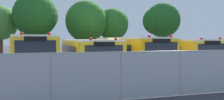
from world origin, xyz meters
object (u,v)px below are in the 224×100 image
school_bus_3 (167,52)px  traffic_cone (206,82)px  tree_1 (37,15)px  tree_2 (86,21)px  tree_4 (161,20)px  school_bus_1 (86,54)px  school_bus_2 (128,52)px  school_bus_0 (38,53)px  tree_3 (114,24)px

school_bus_3 → traffic_cone: school_bus_3 is taller
tree_1 → tree_2: (5.38, 0.66, -0.43)m
tree_1 → tree_4: 14.45m
school_bus_1 → school_bus_2: bearing=-176.6°
school_bus_2 → school_bus_3: (3.37, 0.01, -0.06)m
school_bus_1 → traffic_cone: 8.49m
school_bus_0 → tree_2: size_ratio=1.41×
school_bus_3 → tree_4: (4.48, 9.43, 3.35)m
school_bus_3 → tree_2: bearing=-67.4°
tree_3 → tree_4: 5.76m
tree_3 → tree_4: bearing=-16.5°
school_bus_3 → traffic_cone: bearing=74.7°
school_bus_0 → tree_4: (14.44, 9.35, 3.23)m
school_bus_1 → tree_4: size_ratio=1.54×
tree_4 → traffic_cone: bearing=-110.8°
school_bus_1 → school_bus_3: bearing=-178.1°
tree_1 → tree_2: bearing=7.0°
traffic_cone → school_bus_3: bearing=75.9°
school_bus_2 → tree_3: (2.34, 11.08, 2.88)m
school_bus_1 → tree_3: size_ratio=1.72×
school_bus_2 → traffic_cone: (1.61, -7.03, -1.15)m
school_bus_2 → tree_3: size_ratio=1.74×
tree_2 → traffic_cone: 18.13m
school_bus_1 → tree_3: (5.63, 11.26, 2.96)m
tree_1 → school_bus_1: bearing=-71.5°
tree_1 → tree_3: bearing=8.7°
tree_4 → tree_1: bearing=178.9°
school_bus_0 → school_bus_1: school_bus_0 is taller
school_bus_1 → traffic_cone: size_ratio=20.91×
school_bus_2 → tree_4: tree_4 is taller
school_bus_0 → school_bus_2: size_ratio=0.90×
tree_1 → tree_3: size_ratio=1.18×
school_bus_2 → tree_1: 12.26m
tree_4 → tree_2: bearing=174.2°
tree_2 → tree_4: tree_4 is taller
tree_4 → school_bus_2: bearing=-129.8°
tree_2 → traffic_cone: tree_2 is taller
school_bus_2 → tree_4: 12.72m
tree_1 → tree_4: bearing=-1.1°
tree_2 → traffic_cone: bearing=-80.8°
school_bus_0 → school_bus_1: bearing=176.4°
school_bus_1 → school_bus_2: 3.29m
traffic_cone → tree_4: bearing=69.2°
school_bus_1 → school_bus_2: school_bus_2 is taller
tree_1 → traffic_cone: tree_1 is taller
tree_2 → school_bus_1: bearing=-101.1°
school_bus_0 → tree_3: bearing=-127.9°
tree_4 → traffic_cone: size_ratio=13.57×
school_bus_2 → school_bus_3: size_ratio=1.01×
tree_3 → tree_4: tree_4 is taller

